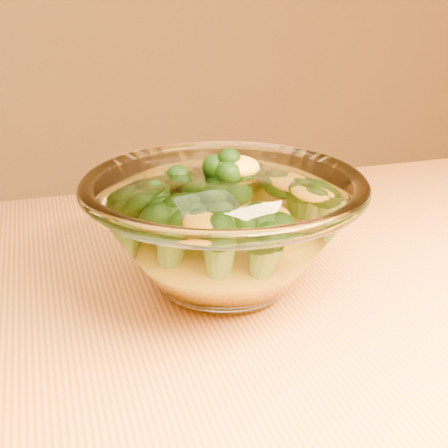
% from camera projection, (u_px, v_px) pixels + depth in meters
% --- Properties ---
extents(glass_bowl, '(0.23, 0.23, 0.10)m').
position_uv_depth(glass_bowl, '(224.00, 230.00, 0.52)').
color(glass_bowl, white).
rests_on(glass_bowl, table).
extents(cheese_sauce, '(0.13, 0.13, 0.04)m').
position_uv_depth(cheese_sauce, '(224.00, 253.00, 0.53)').
color(cheese_sauce, yellow).
rests_on(cheese_sauce, glass_bowl).
extents(broccoli_heap, '(0.16, 0.15, 0.08)m').
position_uv_depth(broccoli_heap, '(218.00, 211.00, 0.52)').
color(broccoli_heap, black).
rests_on(broccoli_heap, cheese_sauce).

